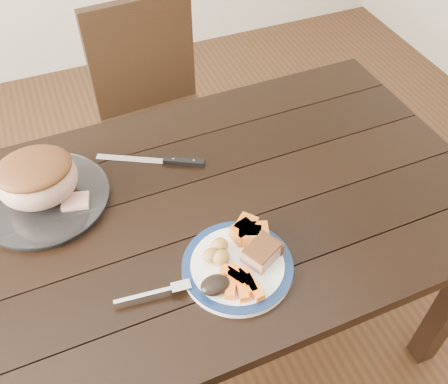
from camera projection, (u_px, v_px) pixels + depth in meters
name	position (u px, v px, depth m)	size (l,w,h in m)	color
ground	(202.00, 338.00, 1.89)	(4.00, 4.00, 0.00)	#472B16
dining_table	(195.00, 229.00, 1.40)	(1.62, 0.93, 0.75)	black
chair_far	(156.00, 109.00, 1.99)	(0.45, 0.46, 0.93)	black
dinner_plate	(237.00, 267.00, 1.20)	(0.27, 0.27, 0.02)	white
plate_rim	(238.00, 265.00, 1.19)	(0.27, 0.27, 0.02)	#0E2146
serving_platter	(45.00, 200.00, 1.34)	(0.34, 0.34, 0.02)	white
pork_slice	(261.00, 253.00, 1.19)	(0.08, 0.06, 0.04)	tan
roasted_potatoes	(217.00, 253.00, 1.19)	(0.07, 0.07, 0.04)	gold
carrot_batons	(241.00, 282.00, 1.14)	(0.09, 0.11, 0.02)	orange
pumpkin_wedges	(249.00, 232.00, 1.23)	(0.10, 0.10, 0.04)	orange
dark_mushroom	(215.00, 285.00, 1.13)	(0.07, 0.05, 0.03)	black
fork	(159.00, 292.00, 1.14)	(0.18, 0.04, 0.00)	silver
roast_joint	(38.00, 180.00, 1.29)	(0.21, 0.18, 0.14)	tan
cut_slice	(76.00, 202.00, 1.32)	(0.07, 0.06, 0.02)	tan
carving_knife	(170.00, 161.00, 1.45)	(0.29, 0.17, 0.01)	silver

